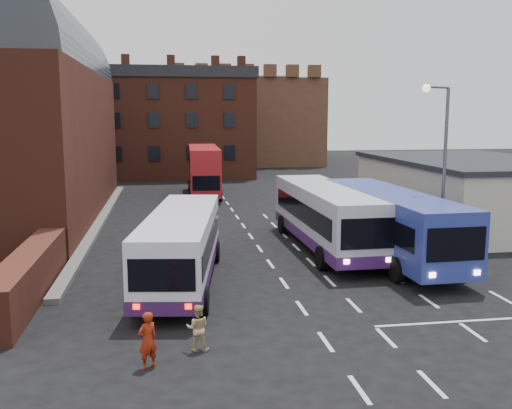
{
  "coord_description": "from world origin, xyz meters",
  "views": [
    {
      "loc": [
        -4.83,
        -20.48,
        7.07
      ],
      "look_at": [
        0.0,
        10.0,
        2.2
      ],
      "focal_mm": 40.0,
      "sensor_mm": 36.0,
      "label": 1
    }
  ],
  "objects": [
    {
      "name": "ground",
      "position": [
        0.0,
        0.0,
        0.0
      ],
      "size": [
        180.0,
        180.0,
        0.0
      ],
      "primitive_type": "plane",
      "color": "black"
    },
    {
      "name": "railway_station",
      "position": [
        -15.5,
        21.0,
        7.64
      ],
      "size": [
        12.0,
        28.0,
        16.0
      ],
      "color": "#602B1E",
      "rests_on": "ground"
    },
    {
      "name": "forecourt_wall",
      "position": [
        -10.2,
        2.0,
        0.9
      ],
      "size": [
        1.2,
        10.0,
        1.8
      ],
      "primitive_type": "cube",
      "color": "#602B1E",
      "rests_on": "ground"
    },
    {
      "name": "cream_building",
      "position": [
        15.0,
        14.0,
        2.16
      ],
      "size": [
        10.4,
        16.4,
        4.25
      ],
      "color": "beige",
      "rests_on": "ground"
    },
    {
      "name": "brick_terrace",
      "position": [
        -6.0,
        46.0,
        5.5
      ],
      "size": [
        22.0,
        10.0,
        11.0
      ],
      "primitive_type": "cube",
      "color": "brown",
      "rests_on": "ground"
    },
    {
      "name": "castle_keep",
      "position": [
        6.0,
        66.0,
        6.0
      ],
      "size": [
        22.0,
        22.0,
        12.0
      ],
      "primitive_type": "cube",
      "color": "brown",
      "rests_on": "ground"
    },
    {
      "name": "bus_white_outbound",
      "position": [
        -4.26,
        3.18,
        1.78
      ],
      "size": [
        4.08,
        11.27,
        3.01
      ],
      "rotation": [
        0.0,
        0.0,
        -0.15
      ],
      "color": "white",
      "rests_on": "ground"
    },
    {
      "name": "bus_white_inbound",
      "position": [
        3.44,
        8.14,
        1.97
      ],
      "size": [
        3.24,
        12.25,
        3.33
      ],
      "rotation": [
        0.0,
        0.0,
        3.16
      ],
      "color": "silver",
      "rests_on": "ground"
    },
    {
      "name": "bus_blue",
      "position": [
        6.0,
        5.68,
        1.98
      ],
      "size": [
        3.38,
        12.34,
        3.34
      ],
      "rotation": [
        0.0,
        0.0,
        3.17
      ],
      "color": "#2C3A95",
      "rests_on": "ground"
    },
    {
      "name": "bus_red_double",
      "position": [
        -1.57,
        29.28,
        2.29
      ],
      "size": [
        2.99,
        10.86,
        4.31
      ],
      "rotation": [
        0.0,
        0.0,
        3.11
      ],
      "color": "red",
      "rests_on": "ground"
    },
    {
      "name": "street_lamp",
      "position": [
        8.32,
        5.36,
        5.12
      ],
      "size": [
        1.64,
        0.79,
        8.48
      ],
      "rotation": [
        0.0,
        0.0,
        0.36
      ],
      "color": "#54575D",
      "rests_on": "ground"
    },
    {
      "name": "pedestrian_red",
      "position": [
        -5.46,
        -5.02,
        0.82
      ],
      "size": [
        0.72,
        0.67,
        1.65
      ],
      "primitive_type": "imported",
      "rotation": [
        0.0,
        0.0,
        3.76
      ],
      "color": "maroon",
      "rests_on": "ground"
    },
    {
      "name": "pedestrian_beige",
      "position": [
        -4.01,
        -4.02,
        0.72
      ],
      "size": [
        0.77,
        0.64,
        1.44
      ],
      "primitive_type": "imported",
      "rotation": [
        0.0,
        0.0,
        3.0
      ],
      "color": "tan",
      "rests_on": "ground"
    }
  ]
}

